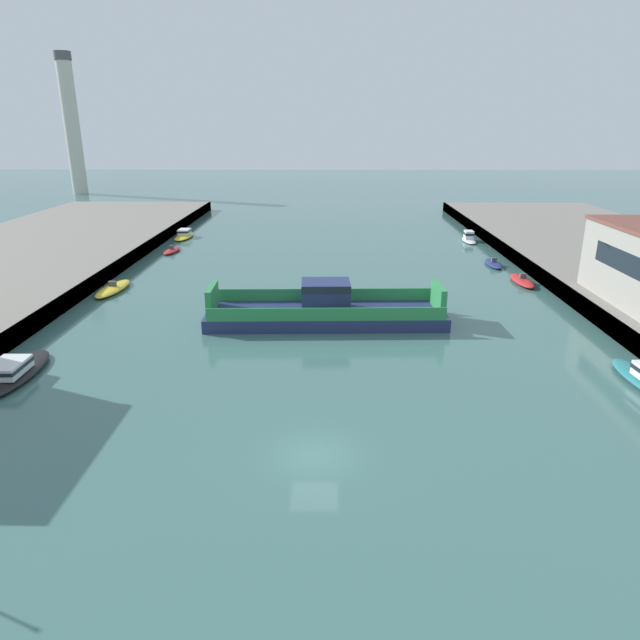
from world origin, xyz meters
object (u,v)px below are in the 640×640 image
Objects in this scene: moored_boat_far_left at (172,251)px; moored_boat_far_right at (184,235)px; moored_boat_near_right at (469,237)px; moored_boat_upstream_b at (522,281)px; moored_boat_upstream_a at (13,371)px; moored_boat_mid_right at (113,289)px; chain_ferry at (326,310)px; smokestack_distant_a at (71,121)px; moored_boat_near_left at (493,264)px.

moored_boat_far_right is (-0.91, 10.50, 0.23)m from moored_boat_far_left.
moored_boat_near_right reaches higher than moored_boat_far_right.
moored_boat_upstream_a is at bearing -149.24° from moored_boat_upstream_b.
moored_boat_upstream_b is at bearing 5.12° from moored_boat_mid_right.
moored_boat_near_right is (20.79, 36.57, -0.51)m from chain_ferry.
moored_boat_near_right reaches higher than moored_boat_mid_right.
moored_boat_far_right is at bearing 149.17° from moored_boat_upstream_b.
moored_boat_near_right is at bearing 90.93° from moored_boat_upstream_b.
chain_ferry is 115.92m from smokestack_distant_a.
moored_boat_near_left is at bearing 15.87° from moored_boat_mid_right.
moored_boat_near_right is 0.74× the size of moored_boat_mid_right.
moored_boat_far_right reaches higher than moored_boat_far_left.
moored_boat_far_right is at bearing 89.82° from moored_boat_mid_right.
chain_ferry reaches higher than moored_boat_far_right.
moored_boat_upstream_b is (42.15, -15.20, 0.08)m from moored_boat_far_left.
chain_ferry is at bearing 29.67° from moored_boat_upstream_a.
moored_boat_near_left is 43.95m from moored_boat_mid_right.
moored_boat_mid_right is (-42.78, -27.31, -0.30)m from moored_boat_near_right.
moored_boat_upstream_b is (21.17, 13.13, -0.80)m from chain_ferry.
moored_boat_far_right is at bearing 119.42° from chain_ferry.
smokestack_distant_a reaches higher than moored_boat_far_left.
smokestack_distant_a reaches higher than moored_boat_far_right.
moored_boat_near_left is 15.30m from moored_boat_near_right.
moored_boat_far_left is at bearing 160.17° from moored_boat_upstream_b.
moored_boat_near_right is 0.64× the size of moored_boat_upstream_a.
moored_boat_mid_right reaches higher than moored_boat_far_left.
moored_boat_near_right is 50.75m from moored_boat_mid_right.
chain_ferry is 3.46× the size of moored_boat_upstream_b.
moored_boat_far_left is (-41.77, -8.23, -0.37)m from moored_boat_near_right.
chain_ferry is 2.47× the size of moored_boat_upstream_a.
moored_boat_upstream_a reaches higher than moored_boat_far_right.
smokestack_distant_a is (-82.33, 75.29, 17.02)m from moored_boat_near_left.
moored_boat_near_left is at bearing 38.85° from moored_boat_upstream_a.
moored_boat_near_left is 45.69m from moored_boat_far_right.
moored_boat_upstream_b is at bearing -19.83° from moored_boat_far_left.
moored_boat_far_left is at bearing -85.02° from moored_boat_far_right.
moored_boat_far_right is 72.30m from smokestack_distant_a.
moored_boat_upstream_b is (43.07, -25.71, -0.15)m from moored_boat_far_right.
chain_ferry is at bearing -57.28° from smokestack_distant_a.
moored_boat_mid_right is 0.86× the size of moored_boat_upstream_a.
moored_boat_upstream_a is (-41.26, -33.23, 0.25)m from moored_boat_near_left.
moored_boat_far_right is at bearing 91.04° from moored_boat_upstream_a.
moored_boat_upstream_a is (1.02, -21.22, 0.21)m from moored_boat_mid_right.
moored_boat_near_right is at bearing 60.38° from chain_ferry.
moored_boat_near_left is at bearing -91.90° from moored_boat_near_right.
moored_boat_upstream_b reaches higher than moored_boat_far_left.
moored_boat_far_right is 50.80m from moored_boat_upstream_a.
moored_boat_far_right is 50.16m from moored_boat_upstream_b.
chain_ferry reaches higher than moored_boat_mid_right.
moored_boat_near_right is 1.08× the size of moored_boat_far_left.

